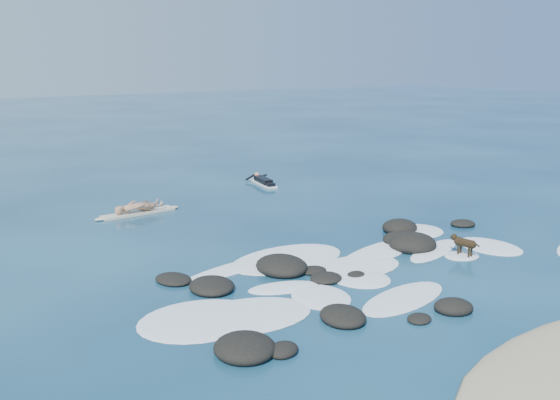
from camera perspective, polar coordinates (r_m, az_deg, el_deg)
ground at (r=18.65m, az=7.62°, el=-4.90°), size 160.00×160.00×0.00m
reef_rocks at (r=17.61m, az=9.08°, el=-5.64°), size 13.98×6.95×0.64m
breaking_foam at (r=17.29m, az=7.73°, el=-6.34°), size 16.08×6.60×0.12m
standing_surfer_rig at (r=23.44m, az=-12.92°, el=0.49°), size 3.34×0.84×1.89m
paddling_surfer_rig at (r=28.37m, az=-1.57°, el=1.73°), size 1.09×2.46×0.42m
dog at (r=18.87m, az=16.45°, el=-3.76°), size 0.36×1.01×0.64m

